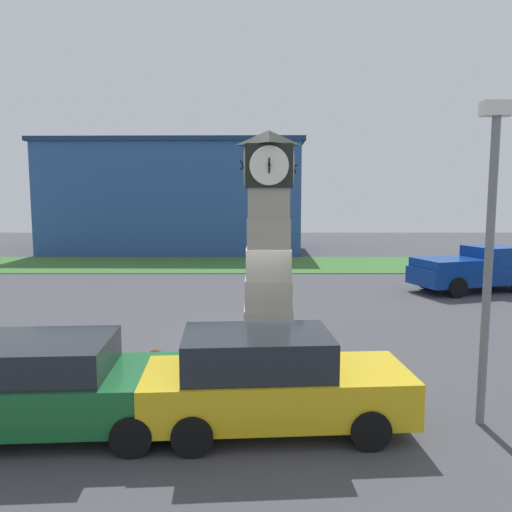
{
  "coord_description": "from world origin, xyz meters",
  "views": [
    {
      "loc": [
        0.25,
        -13.5,
        3.92
      ],
      "look_at": [
        0.24,
        2.11,
        2.05
      ],
      "focal_mm": 35.0,
      "sensor_mm": 36.0,
      "label": 1
    }
  ],
  "objects_px": {
    "bollard_near_tower": "(156,376)",
    "car_near_tower": "(53,385)",
    "car_by_building": "(271,381)",
    "pickup_truck": "(475,269)",
    "bollard_mid_row": "(210,370)",
    "clock_tower": "(269,236)",
    "street_lamp_far_side": "(490,240)",
    "bollard_far_row": "(277,355)",
    "bollard_end_row": "(319,344)"
  },
  "relations": [
    {
      "from": "bollard_mid_row",
      "to": "clock_tower",
      "type": "bearing_deg",
      "value": 72.51
    },
    {
      "from": "bollard_mid_row",
      "to": "pickup_truck",
      "type": "xyz_separation_m",
      "value": [
        10.03,
        10.77,
        0.48
      ]
    },
    {
      "from": "car_by_building",
      "to": "bollard_far_row",
      "type": "bearing_deg",
      "value": 85.5
    },
    {
      "from": "bollard_mid_row",
      "to": "car_by_building",
      "type": "bearing_deg",
      "value": -53.46
    },
    {
      "from": "bollard_mid_row",
      "to": "pickup_truck",
      "type": "distance_m",
      "value": 14.72
    },
    {
      "from": "clock_tower",
      "to": "car_near_tower",
      "type": "relative_size",
      "value": 1.26
    },
    {
      "from": "street_lamp_far_side",
      "to": "car_by_building",
      "type": "bearing_deg",
      "value": -177.07
    },
    {
      "from": "bollard_mid_row",
      "to": "street_lamp_far_side",
      "type": "xyz_separation_m",
      "value": [
        4.84,
        -1.43,
        2.76
      ]
    },
    {
      "from": "bollard_near_tower",
      "to": "pickup_truck",
      "type": "bearing_deg",
      "value": 45.9
    },
    {
      "from": "car_by_building",
      "to": "pickup_truck",
      "type": "relative_size",
      "value": 0.81
    },
    {
      "from": "bollard_end_row",
      "to": "car_by_building",
      "type": "distance_m",
      "value": 3.54
    },
    {
      "from": "car_near_tower",
      "to": "car_by_building",
      "type": "bearing_deg",
      "value": 1.49
    },
    {
      "from": "car_near_tower",
      "to": "street_lamp_far_side",
      "type": "bearing_deg",
      "value": 2.21
    },
    {
      "from": "bollard_near_tower",
      "to": "bollard_mid_row",
      "type": "height_order",
      "value": "bollard_near_tower"
    },
    {
      "from": "clock_tower",
      "to": "bollard_near_tower",
      "type": "distance_m",
      "value": 5.65
    },
    {
      "from": "bollard_far_row",
      "to": "bollard_mid_row",
      "type": "bearing_deg",
      "value": -152.29
    },
    {
      "from": "clock_tower",
      "to": "bollard_mid_row",
      "type": "relative_size",
      "value": 6.45
    },
    {
      "from": "street_lamp_far_side",
      "to": "pickup_truck",
      "type": "bearing_deg",
      "value": 66.96
    },
    {
      "from": "pickup_truck",
      "to": "street_lamp_far_side",
      "type": "height_order",
      "value": "street_lamp_far_side"
    },
    {
      "from": "bollard_far_row",
      "to": "bollard_end_row",
      "type": "xyz_separation_m",
      "value": [
        1.04,
        0.97,
        -0.05
      ]
    },
    {
      "from": "pickup_truck",
      "to": "bollard_far_row",
      "type": "bearing_deg",
      "value": -130.73
    },
    {
      "from": "car_near_tower",
      "to": "street_lamp_far_side",
      "type": "height_order",
      "value": "street_lamp_far_side"
    },
    {
      "from": "car_near_tower",
      "to": "pickup_truck",
      "type": "relative_size",
      "value": 0.81
    },
    {
      "from": "clock_tower",
      "to": "bollard_near_tower",
      "type": "relative_size",
      "value": 5.41
    },
    {
      "from": "bollard_near_tower",
      "to": "street_lamp_far_side",
      "type": "distance_m",
      "value": 6.45
    },
    {
      "from": "clock_tower",
      "to": "bollard_end_row",
      "type": "xyz_separation_m",
      "value": [
        1.14,
        -2.39,
        -2.35
      ]
    },
    {
      "from": "clock_tower",
      "to": "street_lamp_far_side",
      "type": "distance_m",
      "value": 6.57
    },
    {
      "from": "bollard_far_row",
      "to": "bollard_end_row",
      "type": "relative_size",
      "value": 1.11
    },
    {
      "from": "bollard_near_tower",
      "to": "bollard_far_row",
      "type": "xyz_separation_m",
      "value": [
        2.34,
        1.3,
        -0.02
      ]
    },
    {
      "from": "bollard_far_row",
      "to": "bollard_end_row",
      "type": "distance_m",
      "value": 1.42
    },
    {
      "from": "bollard_far_row",
      "to": "street_lamp_far_side",
      "type": "bearing_deg",
      "value": -31.85
    },
    {
      "from": "clock_tower",
      "to": "car_by_building",
      "type": "height_order",
      "value": "clock_tower"
    },
    {
      "from": "bollard_end_row",
      "to": "pickup_truck",
      "type": "relative_size",
      "value": 0.16
    },
    {
      "from": "bollard_end_row",
      "to": "bollard_near_tower",
      "type": "bearing_deg",
      "value": -146.22
    },
    {
      "from": "bollard_near_tower",
      "to": "car_by_building",
      "type": "xyz_separation_m",
      "value": [
        2.16,
        -1.04,
        0.3
      ]
    },
    {
      "from": "bollard_far_row",
      "to": "car_near_tower",
      "type": "distance_m",
      "value": 4.55
    },
    {
      "from": "street_lamp_far_side",
      "to": "bollard_near_tower",
      "type": "bearing_deg",
      "value": 171.65
    },
    {
      "from": "bollard_near_tower",
      "to": "car_near_tower",
      "type": "relative_size",
      "value": 0.23
    },
    {
      "from": "car_by_building",
      "to": "street_lamp_far_side",
      "type": "xyz_separation_m",
      "value": [
        3.65,
        0.19,
        2.37
      ]
    },
    {
      "from": "pickup_truck",
      "to": "bollard_near_tower",
      "type": "bearing_deg",
      "value": -134.1
    },
    {
      "from": "bollard_mid_row",
      "to": "car_near_tower",
      "type": "bearing_deg",
      "value": -145.14
    },
    {
      "from": "bollard_near_tower",
      "to": "bollard_end_row",
      "type": "distance_m",
      "value": 4.07
    },
    {
      "from": "car_near_tower",
      "to": "street_lamp_far_side",
      "type": "xyz_separation_m",
      "value": [
        7.29,
        0.28,
        2.4
      ]
    },
    {
      "from": "car_near_tower",
      "to": "clock_tower",
      "type": "bearing_deg",
      "value": 57.16
    },
    {
      "from": "clock_tower",
      "to": "bollard_mid_row",
      "type": "bearing_deg",
      "value": -107.49
    },
    {
      "from": "bollard_far_row",
      "to": "clock_tower",
      "type": "bearing_deg",
      "value": 91.58
    },
    {
      "from": "car_near_tower",
      "to": "pickup_truck",
      "type": "xyz_separation_m",
      "value": [
        12.48,
        12.48,
        0.13
      ]
    },
    {
      "from": "clock_tower",
      "to": "street_lamp_far_side",
      "type": "bearing_deg",
      "value": -57.17
    },
    {
      "from": "clock_tower",
      "to": "bollard_end_row",
      "type": "bearing_deg",
      "value": -64.59
    },
    {
      "from": "clock_tower",
      "to": "street_lamp_far_side",
      "type": "relative_size",
      "value": 1.05
    }
  ]
}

